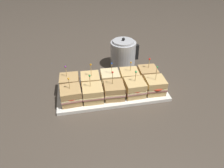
{
  "coord_description": "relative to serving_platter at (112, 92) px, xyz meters",
  "views": [
    {
      "loc": [
        -0.17,
        -0.88,
        0.7
      ],
      "look_at": [
        0.0,
        0.0,
        0.06
      ],
      "focal_mm": 32.0,
      "sensor_mm": 36.0,
      "label": 1
    }
  ],
  "objects": [
    {
      "name": "ground_plane",
      "position": [
        0.0,
        0.0,
        -0.01
      ],
      "size": [
        6.0,
        6.0,
        0.0
      ],
      "primitive_type": "plane",
      "color": "#4C4238"
    },
    {
      "name": "serving_platter",
      "position": [
        0.0,
        0.0,
        0.0
      ],
      "size": [
        0.6,
        0.26,
        0.02
      ],
      "color": "white",
      "rests_on": "ground_plane"
    },
    {
      "name": "sandwich_front_far_left",
      "position": [
        -0.22,
        -0.06,
        0.05
      ],
      "size": [
        0.11,
        0.11,
        0.15
      ],
      "color": "tan",
      "rests_on": "serving_platter"
    },
    {
      "name": "sandwich_front_left",
      "position": [
        -0.11,
        -0.06,
        0.05
      ],
      "size": [
        0.11,
        0.11,
        0.15
      ],
      "color": "tan",
      "rests_on": "serving_platter"
    },
    {
      "name": "sandwich_front_center",
      "position": [
        -0.0,
        -0.06,
        0.05
      ],
      "size": [
        0.11,
        0.11,
        0.16
      ],
      "color": "tan",
      "rests_on": "serving_platter"
    },
    {
      "name": "sandwich_front_right",
      "position": [
        0.11,
        -0.06,
        0.05
      ],
      "size": [
        0.11,
        0.11,
        0.15
      ],
      "color": "tan",
      "rests_on": "serving_platter"
    },
    {
      "name": "sandwich_front_far_right",
      "position": [
        0.23,
        -0.05,
        0.05
      ],
      "size": [
        0.11,
        0.11,
        0.16
      ],
      "color": "tan",
      "rests_on": "serving_platter"
    },
    {
      "name": "sandwich_back_far_left",
      "position": [
        -0.23,
        0.06,
        0.05
      ],
      "size": [
        0.11,
        0.11,
        0.15
      ],
      "color": "tan",
      "rests_on": "serving_platter"
    },
    {
      "name": "sandwich_back_left",
      "position": [
        -0.11,
        0.06,
        0.05
      ],
      "size": [
        0.11,
        0.11,
        0.15
      ],
      "color": "tan",
      "rests_on": "serving_platter"
    },
    {
      "name": "sandwich_back_center",
      "position": [
        -0.0,
        0.06,
        0.05
      ],
      "size": [
        0.11,
        0.11,
        0.15
      ],
      "color": "beige",
      "rests_on": "serving_platter"
    },
    {
      "name": "sandwich_back_right",
      "position": [
        0.11,
        0.06,
        0.05
      ],
      "size": [
        0.11,
        0.11,
        0.14
      ],
      "color": "tan",
      "rests_on": "serving_platter"
    },
    {
      "name": "sandwich_back_far_right",
      "position": [
        0.23,
        0.06,
        0.05
      ],
      "size": [
        0.11,
        0.11,
        0.15
      ],
      "color": "tan",
      "rests_on": "serving_platter"
    },
    {
      "name": "kettle_steel",
      "position": [
        0.13,
        0.29,
        0.08
      ],
      "size": [
        0.19,
        0.17,
        0.2
      ],
      "color": "#B7BABF",
      "rests_on": "ground_plane"
    }
  ]
}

